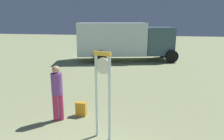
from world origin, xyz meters
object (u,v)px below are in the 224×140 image
person_near_clock (57,90)px  backpack (81,109)px  box_truck_near (124,40)px  standing_clock (103,87)px

person_near_clock → backpack: bearing=36.4°
box_truck_near → standing_clock: bearing=-84.7°
standing_clock → backpack: 1.90m
person_near_clock → box_truck_near: size_ratio=0.22×
backpack → standing_clock: bearing=-49.0°
standing_clock → person_near_clock: (-1.56, 0.72, -0.43)m
person_near_clock → box_truck_near: (0.55, 10.12, 0.61)m
person_near_clock → backpack: person_near_clock is taller
person_near_clock → backpack: size_ratio=3.81×
standing_clock → person_near_clock: size_ratio=1.33×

